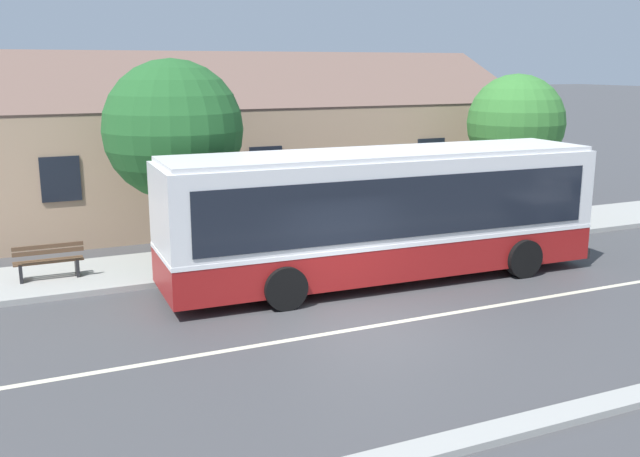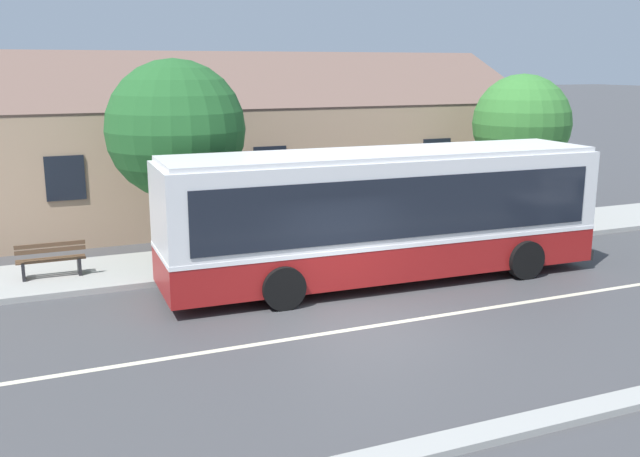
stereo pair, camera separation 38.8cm
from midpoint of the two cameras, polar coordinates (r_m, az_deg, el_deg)
ground_plane at (r=15.08m, az=4.66°, el=-7.86°), size 300.00×300.00×0.00m
sidewalk_far at (r=20.31m, az=-3.20°, el=-2.13°), size 60.00×3.00×0.15m
curb_near at (r=11.45m, az=16.12°, el=-15.10°), size 60.00×0.50×0.12m
lane_divider_stripe at (r=15.08m, az=4.66°, el=-7.84°), size 60.00×0.16×0.01m
community_building at (r=26.56m, az=-13.18°, el=5.56°), size 27.41×8.89×6.87m
transit_bus at (r=17.91m, az=5.75°, el=1.33°), size 11.29×3.00×3.29m
bench_by_building at (r=18.96m, az=-20.16°, el=-2.47°), size 1.65×0.51×0.94m
bench_down_street at (r=19.09m, az=-6.74°, el=-1.64°), size 1.74×0.51×0.94m
street_tree_primary at (r=24.70m, az=16.26°, el=8.04°), size 3.21×3.21×5.08m
street_tree_secondary at (r=19.58m, az=-10.92°, el=7.76°), size 3.73×3.73×5.53m
bus_stop_sign at (r=22.77m, az=15.80°, el=3.08°), size 0.36×0.07×2.40m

